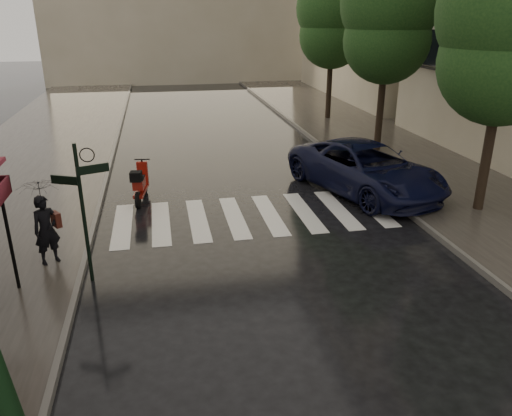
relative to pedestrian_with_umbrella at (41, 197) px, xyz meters
name	(u,v)px	position (x,y,z in m)	size (l,w,h in m)	color
ground	(147,359)	(2.18, -3.85, -1.74)	(120.00, 120.00, 0.00)	black
sidewalk_near	(26,169)	(-2.32, 8.15, -1.68)	(6.00, 60.00, 0.12)	#38332D
sidewalk_far	(393,150)	(12.43, 8.15, -1.68)	(5.50, 60.00, 0.12)	#38332D
curb_near	(110,164)	(0.73, 8.15, -1.66)	(0.12, 60.00, 0.16)	#595651
curb_far	(330,153)	(9.63, 8.15, -1.66)	(0.12, 60.00, 0.16)	#595651
crosswalk	(252,216)	(5.16, 2.15, -1.73)	(7.85, 3.20, 0.01)	silver
signpost	(82,203)	(0.99, -0.85, 0.09)	(1.17, 0.29, 3.10)	black
tree_near	(510,21)	(11.78, 1.15, 3.58)	(3.80, 3.80, 7.99)	black
tree_mid	(389,11)	(11.68, 8.15, 3.85)	(3.80, 3.80, 8.34)	black
tree_far	(333,14)	(11.88, 15.15, 3.72)	(3.80, 3.80, 8.16)	black
pedestrian_with_umbrella	(41,197)	(0.00, 0.00, 0.00)	(1.35, 1.35, 2.43)	black
scooter	(140,184)	(1.97, 4.03, -1.19)	(0.60, 1.80, 1.19)	black
parked_car	(365,168)	(9.17, 3.51, -0.94)	(2.67, 5.78, 1.61)	black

